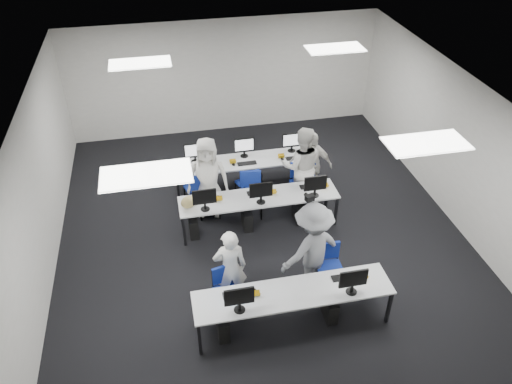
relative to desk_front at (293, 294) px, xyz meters
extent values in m
plane|color=black|center=(0.00, 2.40, -0.68)|extent=(9.00, 9.00, 0.00)
plane|color=white|center=(0.00, 2.40, 2.32)|extent=(9.00, 9.00, 0.00)
cube|color=silver|center=(0.00, 6.90, 0.82)|extent=(8.00, 0.02, 3.00)
cube|color=silver|center=(0.00, -2.10, 0.82)|extent=(8.00, 0.02, 3.00)
cube|color=silver|center=(-4.00, 2.40, 0.82)|extent=(0.02, 9.00, 3.00)
cube|color=silver|center=(4.00, 2.40, 0.82)|extent=(0.02, 9.00, 3.00)
cube|color=white|center=(-2.00, 0.40, 2.30)|extent=(1.20, 0.60, 0.02)
cube|color=white|center=(2.00, 0.40, 2.30)|extent=(1.20, 0.60, 0.02)
cube|color=white|center=(-2.00, 4.40, 2.30)|extent=(1.20, 0.60, 0.02)
cube|color=white|center=(2.00, 4.40, 2.30)|extent=(1.20, 0.60, 0.02)
cube|color=silver|center=(0.00, 0.00, 0.03)|extent=(3.20, 0.70, 0.03)
cube|color=black|center=(-1.55, -0.30, -0.33)|extent=(0.05, 0.05, 0.70)
cube|color=black|center=(-1.55, 0.30, -0.33)|extent=(0.05, 0.05, 0.70)
cube|color=black|center=(1.55, -0.30, -0.33)|extent=(0.05, 0.05, 0.70)
cube|color=black|center=(1.55, 0.30, -0.33)|extent=(0.05, 0.05, 0.70)
cube|color=silver|center=(0.00, 2.60, 0.03)|extent=(3.20, 0.70, 0.03)
cube|color=black|center=(-1.55, 2.30, -0.33)|extent=(0.05, 0.05, 0.70)
cube|color=black|center=(-1.55, 2.90, -0.33)|extent=(0.05, 0.05, 0.70)
cube|color=black|center=(1.55, 2.30, -0.33)|extent=(0.05, 0.05, 0.70)
cube|color=black|center=(1.55, 2.90, -0.33)|extent=(0.05, 0.05, 0.70)
cube|color=silver|center=(0.00, 4.00, 0.03)|extent=(3.20, 0.70, 0.03)
cube|color=black|center=(-1.55, 3.70, -0.33)|extent=(0.05, 0.05, 0.70)
cube|color=black|center=(-1.55, 4.30, -0.33)|extent=(0.05, 0.05, 0.70)
cube|color=black|center=(1.55, 3.70, -0.33)|extent=(0.05, 0.05, 0.70)
cube|color=black|center=(1.55, 4.30, -0.33)|extent=(0.05, 0.05, 0.70)
cube|color=#0C45A4|center=(-0.90, -0.18, 0.35)|extent=(0.46, 0.04, 0.32)
cube|color=black|center=(-0.90, 0.14, 0.06)|extent=(0.42, 0.14, 0.02)
ellipsoid|color=black|center=(-0.60, 0.14, 0.07)|extent=(0.07, 0.10, 0.04)
cube|color=black|center=(-1.15, 0.00, -0.47)|extent=(0.18, 0.40, 0.42)
cube|color=white|center=(0.90, -0.18, 0.35)|extent=(0.46, 0.04, 0.32)
cube|color=black|center=(0.90, 0.14, 0.06)|extent=(0.42, 0.14, 0.02)
ellipsoid|color=black|center=(1.20, 0.14, 0.07)|extent=(0.07, 0.10, 0.04)
cube|color=black|center=(0.65, 0.00, -0.47)|extent=(0.18, 0.40, 0.42)
cube|color=white|center=(-1.10, 2.42, 0.35)|extent=(0.46, 0.04, 0.32)
cube|color=black|center=(-1.10, 2.74, 0.06)|extent=(0.42, 0.14, 0.02)
ellipsoid|color=black|center=(-0.80, 2.74, 0.07)|extent=(0.07, 0.10, 0.04)
cube|color=black|center=(-1.35, 2.60, -0.47)|extent=(0.18, 0.40, 0.42)
cube|color=white|center=(0.00, 2.42, 0.35)|extent=(0.46, 0.04, 0.32)
cube|color=black|center=(0.00, 2.74, 0.06)|extent=(0.42, 0.14, 0.02)
ellipsoid|color=black|center=(0.30, 2.74, 0.07)|extent=(0.07, 0.10, 0.04)
cube|color=black|center=(-0.25, 2.60, -0.47)|extent=(0.18, 0.40, 0.42)
cube|color=white|center=(1.10, 2.42, 0.35)|extent=(0.46, 0.04, 0.32)
cube|color=black|center=(1.10, 2.74, 0.06)|extent=(0.42, 0.14, 0.02)
ellipsoid|color=black|center=(1.40, 2.74, 0.07)|extent=(0.07, 0.10, 0.04)
cube|color=black|center=(0.85, 2.60, -0.47)|extent=(0.18, 0.40, 0.42)
cube|color=white|center=(-1.10, 4.18, 0.35)|extent=(0.46, 0.04, 0.32)
cube|color=black|center=(-1.10, 3.86, 0.06)|extent=(0.42, 0.14, 0.02)
ellipsoid|color=black|center=(-1.40, 3.86, 0.07)|extent=(0.07, 0.10, 0.04)
cube|color=black|center=(-0.85, 4.00, -0.47)|extent=(0.18, 0.40, 0.42)
cube|color=white|center=(0.00, 4.18, 0.35)|extent=(0.46, 0.04, 0.32)
cube|color=black|center=(0.00, 3.86, 0.06)|extent=(0.42, 0.14, 0.02)
ellipsoid|color=black|center=(-0.30, 3.86, 0.07)|extent=(0.07, 0.10, 0.04)
cube|color=black|center=(0.25, 4.00, -0.47)|extent=(0.18, 0.40, 0.42)
cube|color=white|center=(1.10, 4.18, 0.35)|extent=(0.46, 0.04, 0.32)
cube|color=black|center=(1.10, 3.86, 0.06)|extent=(0.42, 0.14, 0.02)
ellipsoid|color=black|center=(0.80, 3.86, 0.07)|extent=(0.07, 0.10, 0.04)
cube|color=black|center=(1.35, 4.00, -0.47)|extent=(0.18, 0.40, 0.42)
cube|color=navy|center=(-0.97, 0.48, -0.24)|extent=(0.51, 0.50, 0.06)
cube|color=navy|center=(-1.02, 0.67, 0.01)|extent=(0.41, 0.14, 0.35)
cube|color=navy|center=(0.85, 0.63, -0.22)|extent=(0.45, 0.43, 0.06)
cube|color=navy|center=(0.85, 0.83, 0.04)|extent=(0.42, 0.06, 0.36)
cube|color=navy|center=(-0.95, 3.22, -0.22)|extent=(0.45, 0.43, 0.06)
cube|color=navy|center=(-0.95, 3.42, 0.04)|extent=(0.42, 0.06, 0.36)
cube|color=navy|center=(-0.08, 3.04, -0.20)|extent=(0.52, 0.50, 0.06)
cube|color=navy|center=(-0.05, 3.24, 0.07)|extent=(0.44, 0.12, 0.38)
cube|color=navy|center=(1.06, 3.16, -0.20)|extent=(0.48, 0.46, 0.06)
cube|color=navy|center=(1.07, 3.37, 0.07)|extent=(0.44, 0.07, 0.38)
cube|color=navy|center=(-1.17, 3.54, -0.22)|extent=(0.54, 0.53, 0.06)
cube|color=navy|center=(-1.12, 3.35, 0.05)|extent=(0.42, 0.16, 0.36)
cube|color=navy|center=(-0.06, 3.56, -0.26)|extent=(0.51, 0.50, 0.05)
cube|color=navy|center=(0.00, 3.39, -0.02)|extent=(0.38, 0.18, 0.33)
cube|color=navy|center=(1.19, 3.53, -0.21)|extent=(0.49, 0.47, 0.06)
cube|color=navy|center=(1.17, 3.33, 0.06)|extent=(0.43, 0.09, 0.37)
ellipsoid|color=tan|center=(-1.40, 2.55, 0.18)|extent=(0.37, 0.30, 0.26)
imported|color=silver|center=(-0.90, 0.71, 0.09)|extent=(0.57, 0.39, 1.54)
imported|color=silver|center=(1.06, 3.27, 0.22)|extent=(0.99, 0.84, 1.80)
imported|color=silver|center=(-0.93, 3.27, 0.21)|extent=(0.97, 0.74, 1.78)
imported|color=silver|center=(1.31, 3.41, 0.12)|extent=(1.01, 0.63, 1.60)
imported|color=slate|center=(0.53, 0.75, 0.21)|extent=(1.30, 0.99, 1.79)
cube|color=black|center=(0.47, 0.92, 1.17)|extent=(0.19, 0.21, 0.10)
camera|label=1|loc=(-1.70, -5.23, 5.96)|focal=35.00mm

